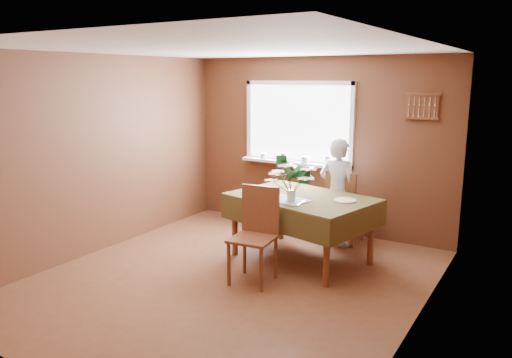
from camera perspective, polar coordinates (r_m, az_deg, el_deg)
The scene contains 15 objects.
floor at distance 5.68m, azimuth -2.94°, elevation -11.41°, with size 4.50×4.50×0.00m, color brown.
ceiling at distance 5.23m, azimuth -3.23°, elevation 14.67°, with size 4.50×4.50×0.00m, color white.
wall_back at distance 7.26m, azimuth 6.99°, elevation 3.87°, with size 4.00×4.00×0.00m, color brown.
wall_front at distance 3.73m, azimuth -23.00°, elevation -4.45°, with size 4.00×4.00×0.00m, color brown.
wall_left at distance 6.64m, azimuth -17.52°, elevation 2.68°, with size 4.50×4.50×0.00m, color brown.
wall_right at distance 4.52m, azimuth 18.37°, elevation -1.39°, with size 4.50×4.50×0.00m, color brown.
window_assembly at distance 7.32m, azimuth 4.75°, elevation 4.87°, with size 1.72×0.20×1.22m.
spoon_rack at distance 6.71m, azimuth 18.46°, elevation 7.88°, with size 0.44×0.05×0.33m.
dining_table at distance 6.06m, azimuth 5.21°, elevation -2.88°, with size 1.87×1.47×0.81m.
chair_far at distance 6.77m, azimuth 9.95°, elevation -2.90°, with size 0.45×0.45×1.00m.
chair_near at distance 5.50m, azimuth -0.00°, elevation -5.92°, with size 0.50×0.50×1.05m.
seated_woman at distance 6.65m, azimuth 9.33°, elevation -1.51°, with size 0.53×0.35×1.45m, color white.
flower_bouquet at distance 5.74m, azimuth 4.07°, elevation 0.41°, with size 0.54×0.54×0.46m.
side_plate at distance 5.88m, azimuth 10.13°, elevation -2.42°, with size 0.26×0.26×0.01m, color white.
table_knife at distance 5.69m, azimuth 5.15°, elevation -2.72°, with size 0.02×0.24×0.00m, color silver.
Camera 1 is at (2.95, -4.31, 2.23)m, focal length 35.00 mm.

